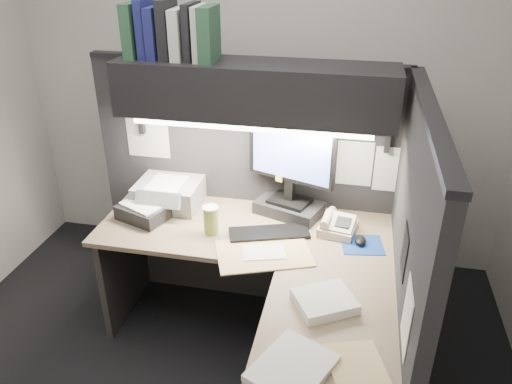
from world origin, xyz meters
TOP-DOWN VIEW (x-y plane):
  - wall_back at (0.00, 1.50)m, footprint 3.50×0.04m
  - partition_back at (0.03, 0.93)m, footprint 1.90×0.06m
  - partition_right at (0.98, 0.18)m, footprint 0.06×1.50m
  - desk at (0.43, -0.00)m, footprint 1.70×1.53m
  - overhead_shelf at (0.12, 0.75)m, footprint 1.55×0.34m
  - task_light_tube at (0.12, 0.61)m, footprint 1.32×0.04m
  - monitor at (0.33, 0.78)m, footprint 0.52×0.35m
  - keyboard at (0.26, 0.52)m, footprint 0.48×0.29m
  - mousepad at (0.78, 0.52)m, footprint 0.26×0.24m
  - mouse at (0.77, 0.53)m, footprint 0.06×0.10m
  - telephone at (0.64, 0.63)m, footprint 0.23×0.24m
  - coffee_cup at (-0.07, 0.47)m, footprint 0.10×0.10m
  - printer at (-0.42, 0.75)m, footprint 0.39×0.33m
  - notebook_stack at (-0.51, 0.56)m, footprint 0.35×0.32m
  - open_folder at (0.27, 0.32)m, footprint 0.58×0.48m
  - paper_stack_a at (0.62, -0.04)m, footprint 0.33×0.32m
  - paper_stack_b at (0.53, -0.45)m, footprint 0.37×0.40m
  - manila_stack at (0.78, -0.39)m, footprint 0.29×0.33m
  - binder_row at (-0.33, 0.75)m, footprint 0.50×0.25m
  - pinned_papers at (0.42, 0.56)m, footprint 1.76×1.31m

SIDE VIEW (x-z plane):
  - desk at x=0.43m, z-range 0.08..0.81m
  - mousepad at x=0.78m, z-range 0.73..0.73m
  - open_folder at x=0.27m, z-range 0.73..0.74m
  - manila_stack at x=0.78m, z-range 0.73..0.75m
  - keyboard at x=0.26m, z-range 0.73..0.75m
  - paper_stack_b at x=0.53m, z-range 0.73..0.76m
  - mouse at x=0.77m, z-range 0.73..0.77m
  - paper_stack_a at x=0.62m, z-range 0.73..0.78m
  - telephone at x=0.64m, z-range 0.73..0.81m
  - notebook_stack at x=-0.51m, z-range 0.73..0.82m
  - partition_back at x=0.03m, z-range 0.00..1.60m
  - partition_right at x=0.98m, z-range 0.00..1.60m
  - printer at x=-0.42m, z-range 0.73..0.89m
  - coffee_cup at x=-0.07m, z-range 0.73..0.89m
  - monitor at x=0.33m, z-range 0.67..1.25m
  - pinned_papers at x=0.42m, z-range 0.80..1.31m
  - task_light_tube at x=0.12m, z-range 1.31..1.35m
  - wall_back at x=0.00m, z-range 0.00..2.70m
  - overhead_shelf at x=0.12m, z-range 1.35..1.65m
  - binder_row at x=-0.33m, z-range 1.64..1.95m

